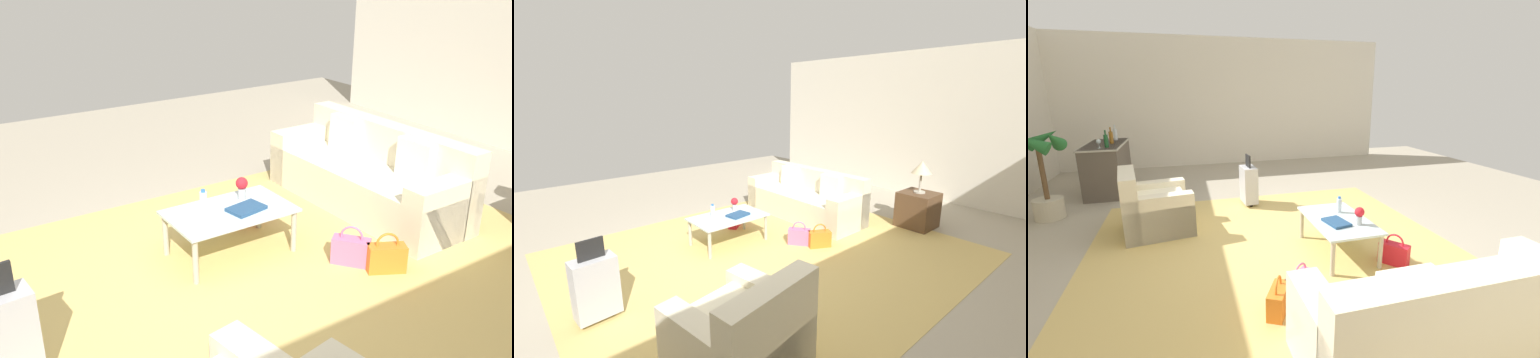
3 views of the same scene
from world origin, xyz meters
TOP-DOWN VIEW (x-y plane):
  - ground_plane at (0.00, 0.00)m, footprint 12.00×12.00m
  - area_rug at (-0.60, 0.20)m, footprint 5.20×4.40m
  - couch at (-2.19, -0.60)m, footprint 0.84×2.24m
  - coffee_table at (-0.40, -0.50)m, footprint 1.08×0.66m
  - water_bottle at (-0.20, -0.60)m, footprint 0.06×0.06m
  - coffee_table_book at (-0.52, -0.42)m, footprint 0.34×0.27m
  - flower_vase at (-0.62, -0.65)m, footprint 0.11×0.11m
  - suitcase_silver at (1.60, 0.20)m, footprint 0.42×0.25m
  - handbag_pink at (-1.16, 0.23)m, footprint 0.31×0.34m
  - handbag_red at (-0.84, -0.98)m, footprint 0.34×0.31m
  - handbag_orange at (-1.33, 0.48)m, footprint 0.35×0.28m

SIDE VIEW (x-z plane):
  - ground_plane at x=0.00m, z-range 0.00..0.00m
  - area_rug at x=-0.60m, z-range 0.00..0.01m
  - handbag_pink at x=-1.16m, z-range -0.05..0.31m
  - handbag_red at x=-0.84m, z-range -0.05..0.31m
  - handbag_orange at x=-1.33m, z-range -0.05..0.31m
  - couch at x=-2.19m, z-range -0.12..0.72m
  - suitcase_silver at x=1.60m, z-range -0.07..0.78m
  - coffee_table at x=-0.40m, z-range 0.16..0.58m
  - coffee_table_book at x=-0.52m, z-range 0.42..0.45m
  - water_bottle at x=-0.20m, z-range 0.41..0.62m
  - flower_vase at x=-0.62m, z-range 0.44..0.65m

